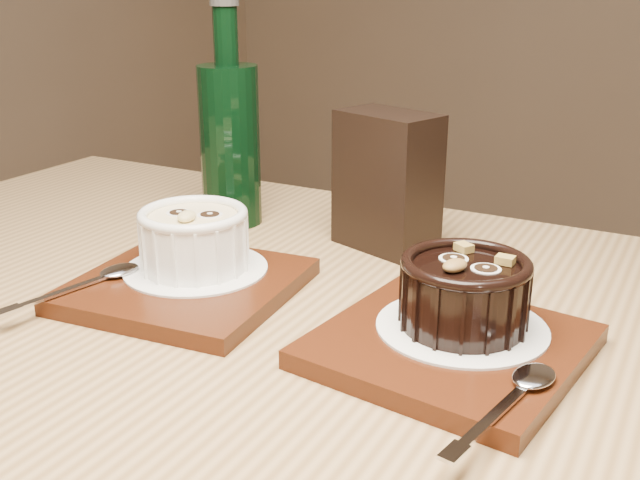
# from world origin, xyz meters

# --- Properties ---
(table) EXTENTS (1.27, 0.91, 0.75)m
(table) POSITION_xyz_m (0.08, 0.02, 0.66)
(table) COLOR olive
(table) RESTS_ON ground
(tray_left) EXTENTS (0.21, 0.21, 0.01)m
(tray_left) POSITION_xyz_m (-0.07, 0.05, 0.76)
(tray_left) COLOR #461D0B
(tray_left) RESTS_ON table
(doily_left) EXTENTS (0.13, 0.13, 0.00)m
(doily_left) POSITION_xyz_m (-0.07, 0.07, 0.77)
(doily_left) COLOR white
(doily_left) RESTS_ON tray_left
(ramekin_white) EXTENTS (0.10, 0.10, 0.06)m
(ramekin_white) POSITION_xyz_m (-0.07, 0.07, 0.80)
(ramekin_white) COLOR white
(ramekin_white) RESTS_ON doily_left
(spoon_left) EXTENTS (0.04, 0.14, 0.01)m
(spoon_left) POSITION_xyz_m (-0.13, -0.01, 0.77)
(spoon_left) COLOR silver
(spoon_left) RESTS_ON tray_left
(tray_right) EXTENTS (0.19, 0.19, 0.01)m
(tray_right) POSITION_xyz_m (0.17, 0.08, 0.76)
(tray_right) COLOR #461D0B
(tray_right) RESTS_ON table
(doily_right) EXTENTS (0.13, 0.13, 0.00)m
(doily_right) POSITION_xyz_m (0.18, 0.10, 0.77)
(doily_right) COLOR white
(doily_right) RESTS_ON tray_right
(ramekin_dark) EXTENTS (0.10, 0.10, 0.06)m
(ramekin_dark) POSITION_xyz_m (0.18, 0.10, 0.80)
(ramekin_dark) COLOR black
(ramekin_dark) RESTS_ON doily_right
(spoon_right) EXTENTS (0.04, 0.14, 0.01)m
(spoon_right) POSITION_xyz_m (0.24, 0.01, 0.77)
(spoon_right) COLOR silver
(spoon_right) RESTS_ON tray_right
(condiment_stand) EXTENTS (0.11, 0.08, 0.14)m
(condiment_stand) POSITION_xyz_m (0.02, 0.26, 0.82)
(condiment_stand) COLOR black
(condiment_stand) RESTS_ON table
(green_bottle) EXTENTS (0.07, 0.07, 0.25)m
(green_bottle) POSITION_xyz_m (-0.17, 0.23, 0.85)
(green_bottle) COLOR black
(green_bottle) RESTS_ON table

